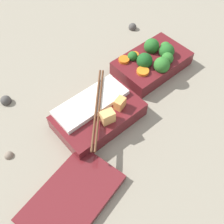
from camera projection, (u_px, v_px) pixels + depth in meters
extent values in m
plane|color=gray|center=(128.00, 92.00, 0.68)|extent=(3.00, 3.00, 0.00)
cube|color=maroon|center=(152.00, 63.00, 0.71)|extent=(0.20, 0.12, 0.04)
sphere|color=#236023|center=(132.00, 56.00, 0.69)|extent=(0.03, 0.03, 0.03)
sphere|color=#2D7028|center=(162.00, 65.00, 0.66)|extent=(0.04, 0.04, 0.04)
sphere|color=#19511E|center=(145.00, 61.00, 0.67)|extent=(0.04, 0.04, 0.04)
sphere|color=#236023|center=(152.00, 46.00, 0.71)|extent=(0.04, 0.04, 0.04)
sphere|color=#2D7028|center=(165.00, 47.00, 0.71)|extent=(0.03, 0.03, 0.03)
sphere|color=#2D7028|center=(167.00, 58.00, 0.68)|extent=(0.03, 0.03, 0.03)
sphere|color=#236023|center=(167.00, 51.00, 0.70)|extent=(0.04, 0.04, 0.04)
cylinder|color=orange|center=(134.00, 55.00, 0.70)|extent=(0.03, 0.03, 0.01)
cylinder|color=orange|center=(142.00, 70.00, 0.66)|extent=(0.04, 0.04, 0.01)
cylinder|color=orange|center=(124.00, 60.00, 0.69)|extent=(0.04, 0.04, 0.01)
cube|color=maroon|center=(98.00, 116.00, 0.61)|extent=(0.20, 0.12, 0.04)
cube|color=white|center=(91.00, 102.00, 0.60)|extent=(0.17, 0.07, 0.01)
cube|color=#F4A356|center=(120.00, 103.00, 0.59)|extent=(0.03, 0.02, 0.03)
cube|color=#EAB266|center=(108.00, 117.00, 0.56)|extent=(0.03, 0.03, 0.03)
cylinder|color=#56331E|center=(96.00, 107.00, 0.58)|extent=(0.16, 0.17, 0.01)
cylinder|color=#56331E|center=(99.00, 107.00, 0.58)|extent=(0.16, 0.17, 0.01)
cube|color=maroon|center=(72.00, 198.00, 0.50)|extent=(0.22, 0.16, 0.02)
sphere|color=#7A6B5B|center=(8.00, 155.00, 0.56)|extent=(0.02, 0.02, 0.02)
sphere|color=#474442|center=(6.00, 101.00, 0.65)|extent=(0.03, 0.03, 0.03)
sphere|color=#474442|center=(133.00, 27.00, 0.83)|extent=(0.03, 0.03, 0.03)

